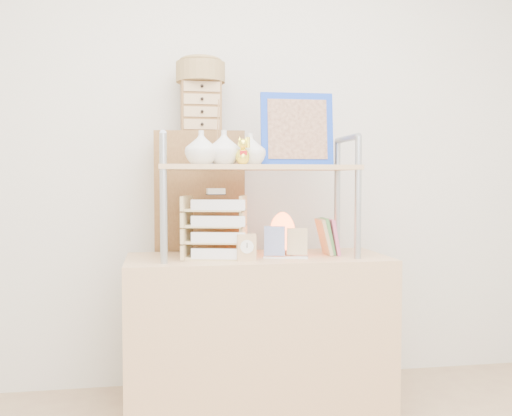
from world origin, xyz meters
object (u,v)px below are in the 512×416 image
Objects in this scene: desk at (258,336)px; salt_lamp at (282,233)px; letter_tray at (216,230)px; cabinet at (201,262)px.

desk is 0.50m from salt_lamp.
desk is 5.94× the size of salt_lamp.
letter_tray reaches higher than desk.
salt_lamp is at bearing 9.98° from letter_tray.
letter_tray is (-0.20, -0.00, 0.50)m from desk.
letter_tray is at bearing -178.61° from desk.
cabinet is 6.69× the size of salt_lamp.
salt_lamp reaches higher than desk.
desk is at bearing -50.31° from cabinet.
cabinet is (-0.23, 0.37, 0.30)m from desk.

